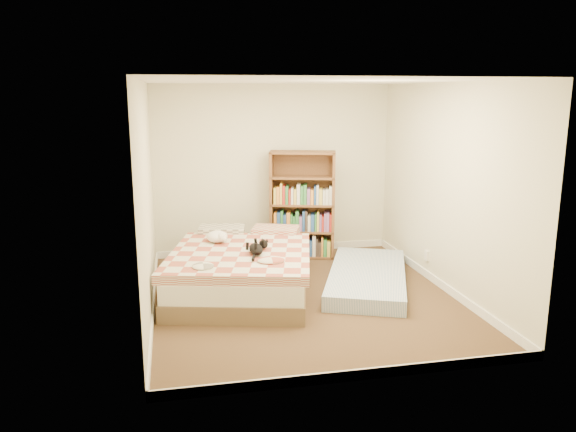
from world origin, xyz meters
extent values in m
cube|color=#47291E|center=(0.00, 0.00, 0.00)|extent=(3.50, 4.00, 0.01)
cube|color=white|center=(0.00, 0.00, 2.50)|extent=(3.50, 4.00, 0.01)
cube|color=beige|center=(0.00, 2.00, 1.25)|extent=(3.50, 0.01, 2.50)
cube|color=beige|center=(0.00, -2.00, 1.25)|extent=(3.50, 0.01, 2.50)
cube|color=beige|center=(-1.75, 0.00, 1.25)|extent=(0.01, 4.00, 2.50)
cube|color=beige|center=(1.75, 0.00, 1.25)|extent=(0.01, 4.00, 2.50)
cube|color=white|center=(0.00, 1.99, 0.05)|extent=(3.50, 0.02, 0.10)
cube|color=white|center=(0.00, -1.99, 0.05)|extent=(3.50, 0.02, 0.10)
cube|color=white|center=(-1.74, 0.00, 0.05)|extent=(0.02, 4.00, 0.10)
cube|color=white|center=(1.74, 0.00, 0.05)|extent=(0.02, 4.00, 0.10)
cube|color=white|center=(1.74, 0.40, 0.30)|extent=(0.03, 0.09, 0.13)
cube|color=brown|center=(-0.68, 0.43, 0.10)|extent=(2.04, 2.53, 0.20)
cube|color=silver|center=(-0.68, 0.43, 0.31)|extent=(2.00, 2.48, 0.22)
cube|color=#A64E3D|center=(-0.68, 0.43, 0.48)|extent=(2.02, 2.16, 0.11)
cube|color=slate|center=(-1.05, 1.26, 0.51)|extent=(0.69, 0.52, 0.17)
cube|color=#A64E3D|center=(-0.31, 1.26, 0.51)|extent=(0.69, 0.52, 0.17)
cube|color=#592F1E|center=(-0.08, 1.67, 0.78)|extent=(0.12, 0.31, 1.56)
cube|color=#592F1E|center=(0.81, 1.67, 0.78)|extent=(0.12, 0.31, 1.56)
cube|color=#592F1E|center=(0.36, 1.82, 0.78)|extent=(0.91, 0.28, 1.56)
cube|color=#592F1E|center=(0.36, 1.67, 0.02)|extent=(0.99, 0.56, 0.03)
cube|color=#592F1E|center=(0.36, 1.67, 0.79)|extent=(0.99, 0.56, 0.03)
cube|color=#592F1E|center=(0.36, 1.67, 1.54)|extent=(0.99, 0.56, 0.03)
cube|color=#6889AE|center=(0.89, 0.29, 0.09)|extent=(1.62, 2.25, 0.18)
ellipsoid|color=black|center=(-0.55, 0.14, 0.59)|extent=(0.33, 0.38, 0.12)
sphere|color=black|center=(-0.55, 0.33, 0.60)|extent=(0.15, 0.15, 0.11)
cone|color=black|center=(-0.58, 0.37, 0.65)|extent=(0.05, 0.05, 0.04)
cone|color=black|center=(-0.52, 0.37, 0.65)|extent=(0.05, 0.05, 0.04)
cylinder|color=black|center=(-0.46, -0.09, 0.56)|extent=(0.15, 0.18, 0.04)
ellipsoid|color=white|center=(-0.95, 0.77, 0.60)|extent=(0.34, 0.36, 0.14)
sphere|color=white|center=(-0.87, 0.68, 0.62)|extent=(0.14, 0.14, 0.11)
sphere|color=white|center=(-0.83, 0.64, 0.61)|extent=(0.06, 0.06, 0.05)
sphere|color=white|center=(-1.07, 0.82, 0.59)|extent=(0.08, 0.08, 0.06)
camera|label=1|loc=(-1.47, -6.11, 2.38)|focal=35.00mm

